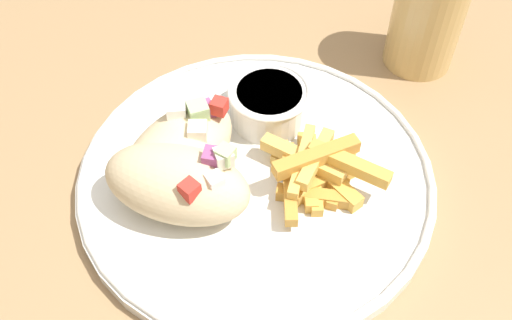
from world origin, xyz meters
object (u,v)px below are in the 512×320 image
object	(u,v)px
plate	(256,177)
sauce_ramekin	(269,101)
water_glass	(427,17)
pita_sandwich_near	(178,183)
fries_pile	(317,171)
pita_sandwich_far	(178,152)

from	to	relation	value
plate	sauce_ramekin	xyz separation A→B (m)	(0.03, 0.06, 0.02)
sauce_ramekin	water_glass	xyz separation A→B (m)	(0.18, 0.05, 0.02)
plate	water_glass	xyz separation A→B (m)	(0.21, 0.11, 0.05)
pita_sandwich_near	fries_pile	distance (m)	0.12
pita_sandwich_near	pita_sandwich_far	size ratio (longest dim) A/B	0.99
plate	fries_pile	bearing A→B (deg)	-23.66
sauce_ramekin	pita_sandwich_far	bearing A→B (deg)	-155.97
fries_pile	sauce_ramekin	xyz separation A→B (m)	(-0.02, 0.09, 0.01)
plate	pita_sandwich_near	world-z (taller)	pita_sandwich_near
plate	sauce_ramekin	size ratio (longest dim) A/B	4.07
fries_pile	sauce_ramekin	bearing A→B (deg)	101.29
pita_sandwich_near	pita_sandwich_far	bearing A→B (deg)	111.21
sauce_ramekin	pita_sandwich_near	bearing A→B (deg)	-142.98
plate	pita_sandwich_far	size ratio (longest dim) A/B	2.22
pita_sandwich_near	fries_pile	size ratio (longest dim) A/B	1.47
plate	pita_sandwich_near	xyz separation A→B (m)	(-0.07, -0.01, 0.03)
fries_pile	sauce_ramekin	distance (m)	0.09
plate	pita_sandwich_near	distance (m)	0.08
plate	sauce_ramekin	world-z (taller)	sauce_ramekin
plate	pita_sandwich_far	world-z (taller)	pita_sandwich_far
plate	water_glass	world-z (taller)	water_glass
sauce_ramekin	water_glass	size ratio (longest dim) A/B	0.63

